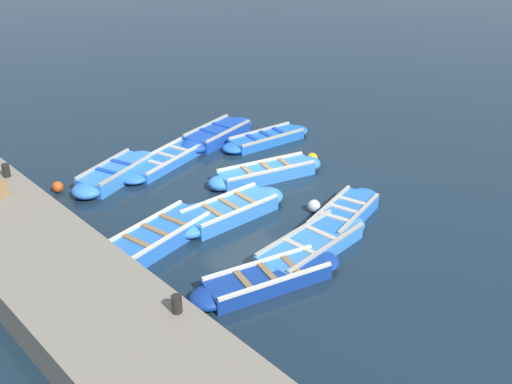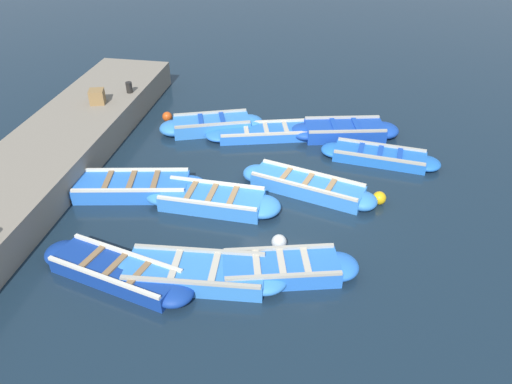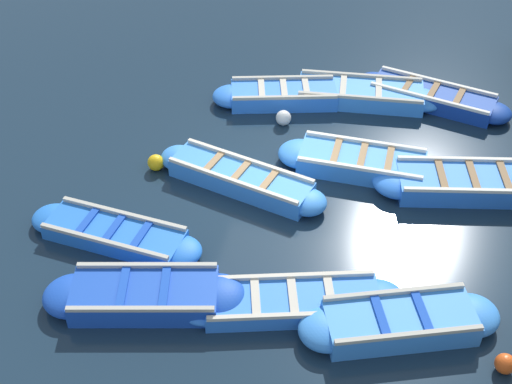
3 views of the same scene
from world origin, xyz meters
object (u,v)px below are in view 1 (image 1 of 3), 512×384
at_px(bollard_mid_north, 6,170).
at_px(boat_stern_in, 310,247).
at_px(boat_inner_gap, 230,211).
at_px(boat_centre, 266,139).
at_px(boat_alongside, 116,173).
at_px(boat_bow_out, 266,173).
at_px(bollard_north, 177,304).
at_px(buoy_white_drifting, 314,206).
at_px(boat_mid_row, 344,215).
at_px(boat_outer_right, 156,238).
at_px(buoy_yellow_far, 312,158).
at_px(boat_far_corner, 217,134).
at_px(boat_drifting, 167,160).
at_px(buoy_orange_near, 58,187).
at_px(boat_broadside, 267,279).

bearing_deg(bollard_mid_north, boat_stern_in, -59.57).
height_order(boat_inner_gap, boat_centre, boat_inner_gap).
distance_m(boat_stern_in, boat_alongside, 6.66).
xyz_separation_m(boat_bow_out, bollard_mid_north, (-6.14, 3.51, 0.83)).
distance_m(bollard_north, buoy_white_drifting, 6.06).
bearing_deg(boat_bow_out, boat_alongside, 138.14).
relative_size(boat_alongside, bollard_mid_north, 9.62).
distance_m(boat_mid_row, boat_outer_right, 4.78).
bearing_deg(boat_alongside, boat_mid_row, -63.63).
xyz_separation_m(boat_outer_right, buoy_yellow_far, (6.24, 0.66, -0.03)).
xyz_separation_m(boat_far_corner, bollard_mid_north, (-6.98, 0.23, 0.82)).
bearing_deg(boat_outer_right, boat_drifting, 51.90).
height_order(boat_stern_in, bollard_mid_north, bollard_mid_north).
distance_m(boat_stern_in, boat_far_corner, 7.42).
bearing_deg(boat_far_corner, boat_inner_gap, -125.88).
distance_m(boat_stern_in, boat_outer_right, 3.70).
distance_m(boat_stern_in, buoy_yellow_far, 5.10).
height_order(bollard_north, buoy_orange_near, bollard_north).
height_order(boat_drifting, buoy_white_drifting, boat_drifting).
xyz_separation_m(boat_inner_gap, bollard_north, (-3.87, -3.10, 0.83)).
distance_m(boat_stern_in, bollard_mid_north, 8.27).
height_order(boat_bow_out, boat_far_corner, boat_far_corner).
bearing_deg(buoy_orange_near, boat_stern_in, -67.18).
height_order(boat_drifting, boat_far_corner, boat_far_corner).
distance_m(boat_stern_in, boat_centre, 6.75).
distance_m(boat_outer_right, bollard_mid_north, 4.73).
bearing_deg(boat_inner_gap, boat_stern_in, -83.33).
height_order(boat_centre, boat_broadside, boat_broadside).
relative_size(boat_mid_row, buoy_white_drifting, 9.91).
xyz_separation_m(boat_bow_out, buoy_orange_near, (-4.89, 3.37, -0.04)).
bearing_deg(boat_stern_in, buoy_white_drifting, 39.99).
bearing_deg(buoy_yellow_far, boat_centre, 88.26).
height_order(boat_inner_gap, bollard_north, bollard_north).
xyz_separation_m(boat_inner_gap, bollard_mid_north, (-3.87, 4.53, 0.83)).
bearing_deg(boat_stern_in, boat_mid_row, 13.99).
height_order(boat_alongside, bollard_mid_north, bollard_mid_north).
height_order(boat_alongside, boat_far_corner, boat_alongside).
bearing_deg(boat_inner_gap, boat_mid_row, -46.82).
relative_size(boat_inner_gap, boat_broadside, 0.95).
bearing_deg(boat_bow_out, boat_outer_right, -169.47).
bearing_deg(boat_far_corner, boat_broadside, -121.94).
height_order(boat_inner_gap, buoy_yellow_far, boat_inner_gap).
height_order(boat_outer_right, boat_broadside, boat_outer_right).
bearing_deg(boat_stern_in, bollard_mid_north, 120.43).
bearing_deg(buoy_orange_near, buoy_white_drifting, -51.65).
distance_m(boat_inner_gap, boat_alongside, 4.09).
bearing_deg(boat_centre, boat_bow_out, -133.68).
relative_size(bollard_north, buoy_white_drifting, 1.03).
bearing_deg(boat_drifting, bollard_mid_north, 171.78).
distance_m(boat_drifting, boat_far_corner, 2.43).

